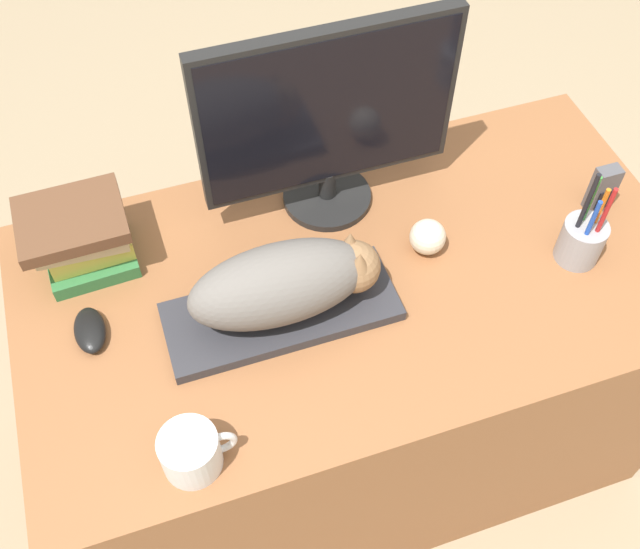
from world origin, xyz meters
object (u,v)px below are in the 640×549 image
cat (289,282)px  book_stack (82,238)px  coffee_mug (192,452)px  computer_mouse (90,330)px  baseball (428,237)px  monitor (328,118)px  phone (603,189)px  pen_cup (582,239)px  keyboard (281,312)px

cat → book_stack: 0.42m
cat → coffee_mug: size_ratio=2.81×
computer_mouse → baseball: bearing=-0.7°
coffee_mug → book_stack: bearing=102.0°
coffee_mug → monitor: bearing=50.6°
coffee_mug → book_stack: (-0.10, 0.48, 0.03)m
cat → monitor: size_ratio=0.71×
phone → pen_cup: bearing=-136.5°
baseball → phone: size_ratio=0.66×
monitor → book_stack: monitor is taller
monitor → cat: bearing=-122.5°
computer_mouse → pen_cup: size_ratio=0.45×
keyboard → monitor: bearing=54.7°
keyboard → coffee_mug: size_ratio=3.42×
book_stack → keyboard: bearing=-37.5°
pen_cup → baseball: size_ratio=3.17×
phone → cat: bearing=-175.7°
monitor → coffee_mug: size_ratio=3.98×
pen_cup → phone: (0.11, 0.10, 0.00)m
keyboard → phone: phone is taller
monitor → baseball: bearing=-52.5°
phone → book_stack: book_stack is taller
coffee_mug → book_stack: size_ratio=0.63×
monitor → coffee_mug: (-0.40, -0.49, -0.19)m
keyboard → baseball: size_ratio=6.00×
keyboard → coffee_mug: bearing=-133.3°
keyboard → phone: bearing=4.2°
pen_cup → keyboard: bearing=175.2°
cat → coffee_mug: 0.34m
pen_cup → baseball: pen_cup is taller
keyboard → phone: size_ratio=3.98×
keyboard → book_stack: size_ratio=2.16×
computer_mouse → phone: 1.05m
monitor → baseball: (0.14, -0.19, -0.19)m
keyboard → monitor: 0.38m
monitor → book_stack: size_ratio=2.51×
keyboard → monitor: (0.18, 0.25, 0.22)m
baseball → phone: phone is taller
coffee_mug → pen_cup: bearing=12.6°
computer_mouse → book_stack: size_ratio=0.51×
keyboard → phone: (0.71, 0.05, 0.04)m
monitor → pen_cup: bearing=-35.7°
monitor → computer_mouse: monitor is taller
coffee_mug → phone: 0.97m
computer_mouse → pen_cup: 0.95m
cat → baseball: (0.31, 0.06, -0.06)m
book_stack → monitor: bearing=0.5°
computer_mouse → book_stack: bearing=82.4°
keyboard → pen_cup: size_ratio=1.89×
keyboard → baseball: (0.32, 0.06, 0.02)m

